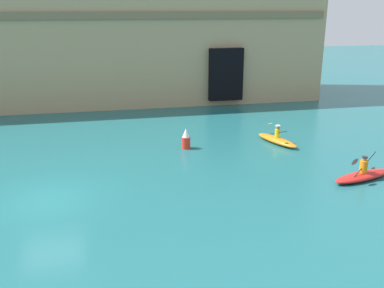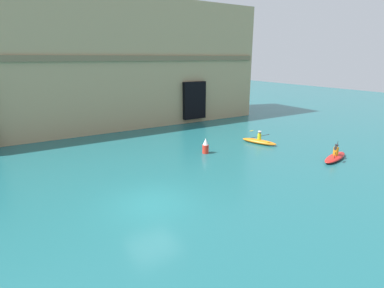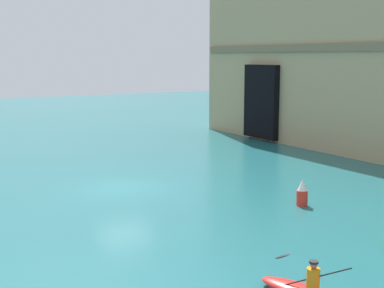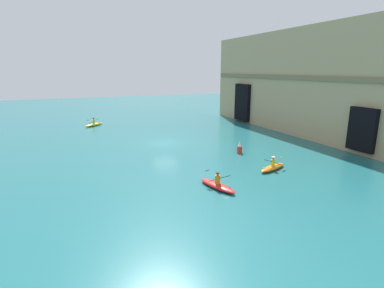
# 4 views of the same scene
# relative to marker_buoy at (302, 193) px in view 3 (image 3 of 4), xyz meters

# --- Properties ---
(ground_plane) EXTENTS (120.00, 120.00, 0.00)m
(ground_plane) POSITION_rel_marker_buoy_xyz_m (-6.72, -5.22, -0.53)
(ground_plane) COLOR #1E6066
(marker_buoy) EXTENTS (0.47, 0.47, 1.15)m
(marker_buoy) POSITION_rel_marker_buoy_xyz_m (0.00, 0.00, 0.00)
(marker_buoy) COLOR red
(marker_buoy) RESTS_ON ground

